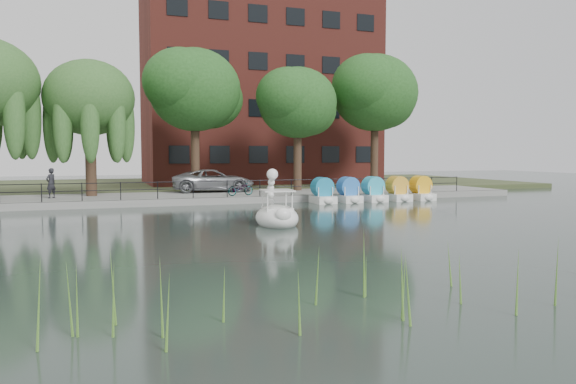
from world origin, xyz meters
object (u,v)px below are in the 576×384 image
pedestrian (51,181)px  swan_boat (277,213)px  minivan (213,179)px  bicycle (240,187)px

pedestrian → swan_boat: size_ratio=0.68×
minivan → swan_boat: bearing=-177.6°
minivan → pedestrian: bearing=106.7°
bicycle → pedestrian: size_ratio=0.87×
bicycle → pedestrian: (-10.73, 1.66, 0.49)m
pedestrian → swan_boat: pedestrian is taller
minivan → bicycle: bearing=-163.1°
bicycle → swan_boat: 11.18m
minivan → bicycle: (0.85, -3.82, -0.36)m
bicycle → swan_boat: swan_boat is taller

